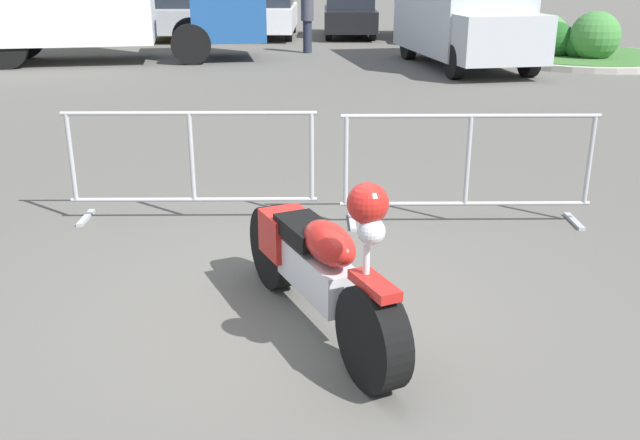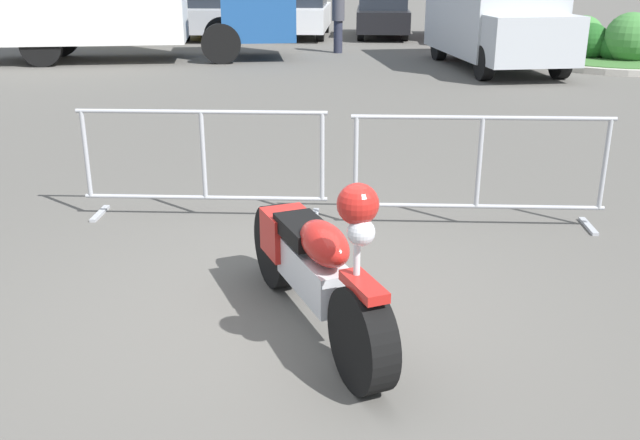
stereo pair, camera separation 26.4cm
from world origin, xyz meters
The scene contains 13 objects.
ground_plane centered at (0.00, 0.00, 0.00)m, with size 120.00×120.00×0.00m, color #54514C.
motorcycle centered at (0.26, -0.19, 0.47)m, with size 1.18×2.02×1.24m.
crowd_barrier_near centered at (-1.05, 1.96, 0.56)m, with size 2.39×0.57×1.07m.
crowd_barrier_far centered at (1.57, 1.96, 0.56)m, with size 2.39×0.57×1.07m.
delivery_van centered at (3.02, 12.86, 1.24)m, with size 3.06×5.32×2.31m.
parked_car_blue centered at (-10.44, 19.59, 0.75)m, with size 1.95×4.45×1.49m.
parked_car_yellow centered at (-7.75, 19.32, 0.68)m, with size 1.77×4.04×1.35m.
parked_car_silver centered at (-5.06, 19.06, 0.75)m, with size 1.95×4.45×1.49m.
parked_car_white centered at (-2.37, 19.46, 0.76)m, with size 1.97×4.49×1.50m.
parked_car_black centered at (0.32, 19.72, 0.69)m, with size 1.79×4.09×1.37m.
parked_car_maroon centered at (3.01, 19.12, 0.74)m, with size 1.92×4.38×1.47m.
pedestrian centered at (-0.79, 15.26, 0.92)m, with size 0.38×0.38×1.69m.
planter_island centered at (6.12, 13.98, 0.33)m, with size 4.79×4.79×1.25m.
Camera 2 is at (0.74, -4.54, 2.40)m, focal length 40.00 mm.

